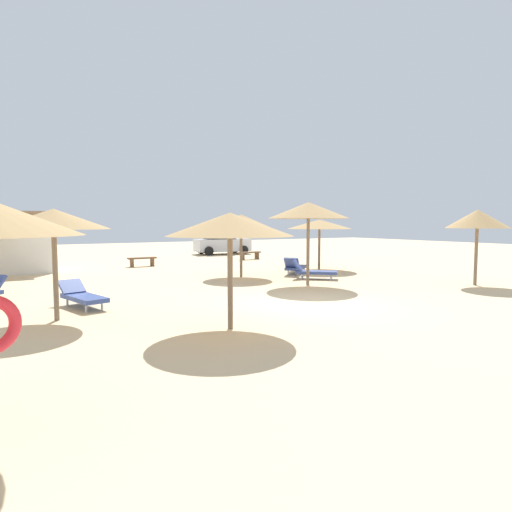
# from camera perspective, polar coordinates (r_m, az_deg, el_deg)

# --- Properties ---
(ground_plane) EXTENTS (80.00, 80.00, 0.00)m
(ground_plane) POSITION_cam_1_polar(r_m,az_deg,el_deg) (12.35, 7.23, -6.49)
(ground_plane) COLOR beige
(parasol_2) EXTENTS (2.58, 2.58, 2.67)m
(parasol_2) POSITION_cam_1_polar(r_m,az_deg,el_deg) (11.20, -25.29, 4.40)
(parasol_2) COLOR #75604C
(parasol_2) RESTS_ON ground
(parasol_3) EXTENTS (3.02, 3.02, 3.09)m
(parasol_3) POSITION_cam_1_polar(r_m,az_deg,el_deg) (16.15, 6.96, 6.00)
(parasol_3) COLOR #75604C
(parasol_3) RESTS_ON ground
(parasol_4) EXTENTS (3.19, 3.19, 2.49)m
(parasol_4) POSITION_cam_1_polar(r_m,az_deg,el_deg) (21.63, 8.42, 4.18)
(parasol_4) COLOR #75604C
(parasol_4) RESTS_ON ground
(parasol_5) EXTENTS (2.79, 2.79, 2.56)m
(parasol_5) POSITION_cam_1_polar(r_m,az_deg,el_deg) (9.35, -3.48, 4.15)
(parasol_5) COLOR #75604C
(parasol_5) RESTS_ON ground
(parasol_6) EXTENTS (2.77, 2.77, 2.69)m
(parasol_6) POSITION_cam_1_polar(r_m,az_deg,el_deg) (18.48, -2.01, 4.56)
(parasol_6) COLOR #75604C
(parasol_6) RESTS_ON ground
(parasol_8) EXTENTS (2.23, 2.23, 2.82)m
(parasol_8) POSITION_cam_1_polar(r_m,az_deg,el_deg) (17.96, 27.31, 4.36)
(parasol_8) COLOR #75604C
(parasol_8) RESTS_ON ground
(lounger_2) EXTENTS (1.10, 2.00, 0.70)m
(lounger_2) POSITION_cam_1_polar(r_m,az_deg,el_deg) (12.85, -22.09, -4.93)
(lounger_2) COLOR #33478C
(lounger_2) RESTS_ON ground
(lounger_3) EXTENTS (1.77, 1.75, 0.80)m
(lounger_3) POSITION_cam_1_polar(r_m,az_deg,el_deg) (17.97, 7.60, -2.01)
(lounger_3) COLOR #33478C
(lounger_3) RESTS_ON ground
(lounger_4) EXTENTS (1.84, 1.65, 0.81)m
(lounger_4) POSITION_cam_1_polar(r_m,az_deg,el_deg) (19.63, 5.27, -1.44)
(lounger_4) COLOR #33478C
(lounger_4) RESTS_ON ground
(bench_0) EXTENTS (1.50, 0.42, 0.49)m
(bench_0) POSITION_cam_1_polar(r_m,az_deg,el_deg) (23.65, -14.88, -0.52)
(bench_0) COLOR brown
(bench_0) RESTS_ON ground
(bench_1) EXTENTS (1.52, 0.46, 0.49)m
(bench_1) POSITION_cam_1_polar(r_m,az_deg,el_deg) (27.22, -0.84, 0.27)
(bench_1) COLOR brown
(bench_1) RESTS_ON ground
(parked_car) EXTENTS (4.16, 2.32, 1.72)m
(parked_car) POSITION_cam_1_polar(r_m,az_deg,el_deg) (31.88, -4.56, 1.73)
(parked_car) COLOR silver
(parked_car) RESTS_ON ground
(beach_cabana) EXTENTS (4.10, 4.08, 2.85)m
(beach_cabana) POSITION_cam_1_polar(r_m,az_deg,el_deg) (23.47, -30.25, 1.68)
(beach_cabana) COLOR white
(beach_cabana) RESTS_ON ground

